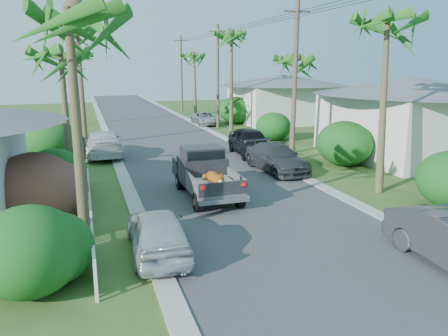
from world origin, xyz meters
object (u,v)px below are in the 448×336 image
object	(u,v)px
palm_r_d	(194,54)
house_right_near	(410,121)
palm_l_b	(60,51)
house_right_far	(283,100)
parked_car_rf	(250,142)
palm_l_d	(74,55)
utility_pole_b	(295,82)
palm_l_a	(68,10)
utility_pole_d	(181,73)
palm_l_c	(77,28)
pickup_truck	(204,172)
parked_car_lf	(103,144)
parked_car_ln	(158,232)
utility_pole_c	(218,76)
parked_car_rm	(276,158)
palm_r_c	(232,33)
parked_car_rd	(206,118)
palm_r_b	(295,58)
palm_r_a	(391,17)

from	to	relation	value
palm_r_d	house_right_near	size ratio (longest dim) A/B	0.89
palm_l_b	house_right_far	bearing A→B (deg)	42.27
parked_car_rf	palm_l_d	size ratio (longest dim) A/B	0.64
utility_pole_b	palm_l_d	bearing A→B (deg)	119.95
parked_car_rf	palm_l_a	xyz separation A→B (m)	(-10.02, -12.23, 6.09)
utility_pole_d	palm_l_c	bearing A→B (deg)	-118.92
pickup_truck	house_right_near	bearing A→B (deg)	16.07
parked_car_lf	palm_l_b	world-z (taller)	palm_l_b
utility_pole_b	pickup_truck	bearing A→B (deg)	-143.16
palm_l_b	palm_l_d	world-z (taller)	palm_l_d
parked_car_ln	utility_pole_c	size ratio (longest dim) A/B	0.45
palm_l_b	house_right_near	xyz separation A→B (m)	(19.80, 0.00, -3.93)
house_right_near	parked_car_rm	bearing A→B (deg)	-173.15
parked_car_rm	parked_car_rf	xyz separation A→B (m)	(0.22, 4.36, 0.14)
palm_l_a	house_right_near	world-z (taller)	palm_l_a
parked_car_ln	utility_pole_c	world-z (taller)	utility_pole_c
parked_car_rm	palm_r_c	xyz separation A→B (m)	(2.60, 15.13, 7.41)
pickup_truck	house_right_near	world-z (taller)	house_right_near
parked_car_rm	parked_car_lf	bearing A→B (deg)	137.34
parked_car_rd	utility_pole_c	world-z (taller)	utility_pole_c
palm_l_d	palm_r_c	bearing A→B (deg)	-32.21
parked_car_rd	house_right_near	size ratio (longest dim) A/B	0.48
palm_l_b	palm_r_b	distance (m)	13.73
parked_car_rf	utility_pole_d	xyz separation A→B (m)	(1.78, 27.77, 3.76)
parked_car_rf	parked_car_lf	size ratio (longest dim) A/B	0.91
pickup_truck	palm_l_d	distance (m)	27.17
palm_l_b	palm_r_c	xyz separation A→B (m)	(13.00, 14.00, 1.96)
palm_r_c	pickup_truck	bearing A→B (deg)	-112.23
parked_car_rd	utility_pole_d	bearing A→B (deg)	88.06
palm_r_a	utility_pole_b	size ratio (longest dim) A/B	0.97
parked_car_rm	palm_r_d	world-z (taller)	palm_r_d
parked_car_rm	palm_l_a	world-z (taller)	palm_l_a
parked_car_rf	parked_car_rd	size ratio (longest dim) A/B	1.13
house_right_near	utility_pole_d	world-z (taller)	utility_pole_d
palm_l_a	parked_car_rm	bearing A→B (deg)	38.77
parked_car_lf	palm_r_a	xyz separation A→B (m)	(11.30, -11.71, 6.64)
parked_car_rf	utility_pole_c	bearing A→B (deg)	86.10
pickup_truck	palm_r_c	distance (m)	20.79
palm_l_d	utility_pole_b	bearing A→B (deg)	-60.05
palm_r_b	parked_car_ln	bearing A→B (deg)	-130.27
parked_car_rm	palm_r_b	bearing A→B (deg)	49.84
utility_pole_c	house_right_near	bearing A→B (deg)	-65.18
house_right_near	utility_pole_c	world-z (taller)	utility_pole_c
parked_car_rd	palm_r_b	xyz separation A→B (m)	(1.60, -15.05, 5.35)
palm_r_b	utility_pole_d	distance (m)	28.05
parked_car_rf	palm_l_d	xyz separation A→B (m)	(-10.32, 18.77, 5.60)
palm_l_a	palm_r_c	distance (m)	26.16
parked_car_rm	pickup_truck	bearing A→B (deg)	-152.46
parked_car_rd	palm_r_c	bearing A→B (deg)	-72.80
parked_car_rf	parked_car_lf	world-z (taller)	parked_car_rf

